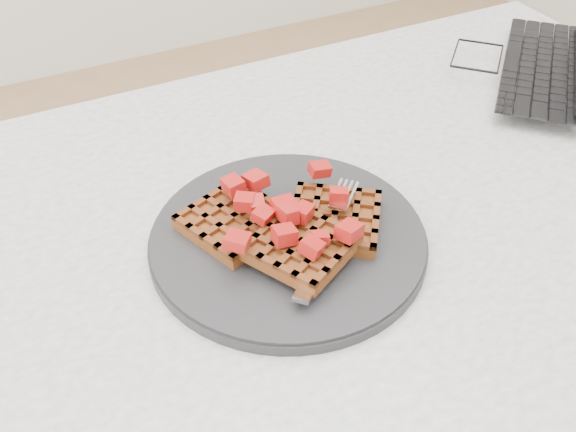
{
  "coord_description": "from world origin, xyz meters",
  "views": [
    {
      "loc": [
        -0.29,
        -0.43,
        1.22
      ],
      "look_at": [
        -0.07,
        0.01,
        0.79
      ],
      "focal_mm": 40.0,
      "sensor_mm": 36.0,
      "label": 1
    }
  ],
  "objects": [
    {
      "name": "table",
      "position": [
        0.0,
        0.0,
        0.64
      ],
      "size": [
        1.2,
        0.8,
        0.75
      ],
      "color": "silver",
      "rests_on": "ground"
    },
    {
      "name": "laptop",
      "position": [
        0.42,
        0.17,
        0.79
      ],
      "size": [
        0.37,
        0.37,
        0.21
      ],
      "rotation": [
        0.0,
        0.0,
        3.91
      ],
      "color": "black",
      "rests_on": "table"
    },
    {
      "name": "waffles",
      "position": [
        -0.07,
        0.0,
        0.78
      ],
      "size": [
        0.22,
        0.19,
        0.03
      ],
      "color": "brown",
      "rests_on": "plate"
    },
    {
      "name": "fork",
      "position": [
        -0.04,
        -0.02,
        0.77
      ],
      "size": [
        0.15,
        0.14,
        0.02
      ],
      "primitive_type": null,
      "rotation": [
        0.0,
        0.0,
        -0.81
      ],
      "color": "silver",
      "rests_on": "plate"
    },
    {
      "name": "strawberry_pile",
      "position": [
        -0.07,
        0.01,
        0.8
      ],
      "size": [
        0.15,
        0.15,
        0.02
      ],
      "primitive_type": null,
      "color": "#920000",
      "rests_on": "waffles"
    },
    {
      "name": "plate",
      "position": [
        -0.07,
        0.01,
        0.76
      ],
      "size": [
        0.29,
        0.29,
        0.02
      ],
      "primitive_type": "cylinder",
      "color": "black",
      "rests_on": "table"
    }
  ]
}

